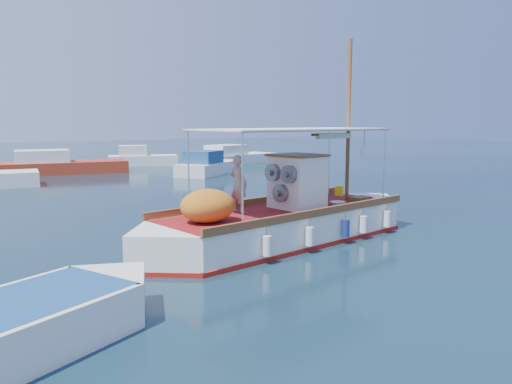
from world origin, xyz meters
TOP-DOWN VIEW (x-y plane):
  - ground at (0.00, 0.00)m, footprint 160.00×160.00m
  - fishing_caique at (0.01, -0.62)m, footprint 10.16×3.59m
  - bg_boat_n at (-0.50, 23.33)m, footprint 8.69×4.30m
  - bg_boat_ne at (7.48, 17.02)m, footprint 5.87×4.91m
  - bg_boat_e at (13.37, 23.12)m, footprint 7.85×4.32m
  - bg_boat_far_n at (6.50, 26.16)m, footprint 5.71×3.68m

SIDE VIEW (x-z plane):
  - ground at x=0.00m, z-range 0.00..0.00m
  - bg_boat_ne at x=7.48m, z-range -0.41..1.39m
  - bg_boat_n at x=-0.50m, z-range -0.41..1.39m
  - bg_boat_far_n at x=6.50m, z-range -0.41..1.39m
  - bg_boat_e at x=13.37m, z-range -0.41..1.39m
  - fishing_caique at x=0.01m, z-range -2.58..3.67m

